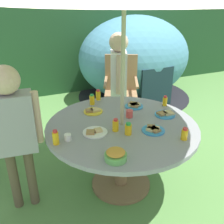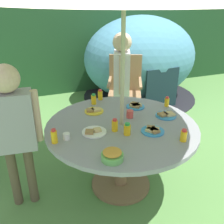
{
  "view_description": "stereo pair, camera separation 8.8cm",
  "coord_description": "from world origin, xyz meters",
  "px_view_note": "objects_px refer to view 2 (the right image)",
  "views": [
    {
      "loc": [
        -0.88,
        -1.89,
        1.8
      ],
      "look_at": [
        -0.06,
        0.08,
        0.8
      ],
      "focal_mm": 41.31,
      "sensor_mm": 36.0,
      "label": 1
    },
    {
      "loc": [
        -0.8,
        -1.92,
        1.8
      ],
      "look_at": [
        -0.06,
        0.08,
        0.8
      ],
      "focal_mm": 41.31,
      "sensor_mm": 36.0,
      "label": 2
    }
  ],
  "objects_px": {
    "plate_far_right": "(135,106)",
    "juice_bottle_mid_left": "(127,129)",
    "wooden_chair": "(125,87)",
    "child_in_grey_shirt": "(13,122)",
    "plate_near_left": "(94,111)",
    "cup_near": "(130,114)",
    "juice_bottle_mid_right": "(54,136)",
    "juice_bottle_spot_b": "(167,102)",
    "snack_bowl": "(112,155)",
    "plate_back_edge": "(94,132)",
    "plate_far_left": "(166,115)",
    "juice_bottle_center_back": "(184,136)",
    "juice_bottle_front_edge": "(100,95)",
    "plate_center_front": "(153,130)",
    "juice_bottle_spot_a": "(94,99)",
    "dome_tent": "(140,58)",
    "garden_table": "(121,137)",
    "cup_far": "(66,136)",
    "juice_bottle_near_right": "(115,125)",
    "child_in_white_shirt": "(122,73)"
  },
  "relations": [
    {
      "from": "plate_far_right",
      "to": "juice_bottle_mid_left",
      "type": "height_order",
      "value": "juice_bottle_mid_left"
    },
    {
      "from": "wooden_chair",
      "to": "child_in_grey_shirt",
      "type": "relative_size",
      "value": 0.75
    },
    {
      "from": "child_in_grey_shirt",
      "to": "plate_near_left",
      "type": "relative_size",
      "value": 6.87
    },
    {
      "from": "plate_far_right",
      "to": "cup_near",
      "type": "bearing_deg",
      "value": -127.07
    },
    {
      "from": "juice_bottle_mid_right",
      "to": "juice_bottle_spot_b",
      "type": "relative_size",
      "value": 1.15
    },
    {
      "from": "snack_bowl",
      "to": "plate_back_edge",
      "type": "xyz_separation_m",
      "value": [
        -0.01,
        0.42,
        -0.03
      ]
    },
    {
      "from": "child_in_grey_shirt",
      "to": "cup_near",
      "type": "distance_m",
      "value": 1.05
    },
    {
      "from": "plate_far_left",
      "to": "juice_bottle_center_back",
      "type": "xyz_separation_m",
      "value": [
        -0.11,
        -0.45,
        0.04
      ]
    },
    {
      "from": "juice_bottle_mid_left",
      "to": "juice_bottle_front_edge",
      "type": "bearing_deg",
      "value": 88.21
    },
    {
      "from": "plate_center_front",
      "to": "juice_bottle_front_edge",
      "type": "height_order",
      "value": "juice_bottle_front_edge"
    },
    {
      "from": "juice_bottle_spot_a",
      "to": "juice_bottle_front_edge",
      "type": "bearing_deg",
      "value": 42.65
    },
    {
      "from": "snack_bowl",
      "to": "plate_back_edge",
      "type": "relative_size",
      "value": 0.76
    },
    {
      "from": "snack_bowl",
      "to": "juice_bottle_spot_b",
      "type": "height_order",
      "value": "juice_bottle_spot_b"
    },
    {
      "from": "plate_near_left",
      "to": "cup_near",
      "type": "xyz_separation_m",
      "value": [
        0.29,
        -0.24,
        0.02
      ]
    },
    {
      "from": "dome_tent",
      "to": "garden_table",
      "type": "bearing_deg",
      "value": -121.07
    },
    {
      "from": "child_in_grey_shirt",
      "to": "plate_far_left",
      "type": "relative_size",
      "value": 6.65
    },
    {
      "from": "dome_tent",
      "to": "plate_back_edge",
      "type": "xyz_separation_m",
      "value": [
        -1.53,
        -2.26,
        -0.01
      ]
    },
    {
      "from": "dome_tent",
      "to": "cup_far",
      "type": "relative_size",
      "value": 37.15
    },
    {
      "from": "juice_bottle_mid_right",
      "to": "cup_far",
      "type": "relative_size",
      "value": 2.16
    },
    {
      "from": "cup_far",
      "to": "wooden_chair",
      "type": "bearing_deg",
      "value": 51.59
    },
    {
      "from": "garden_table",
      "to": "juice_bottle_mid_right",
      "type": "xyz_separation_m",
      "value": [
        -0.62,
        -0.1,
        0.19
      ]
    },
    {
      "from": "child_in_grey_shirt",
      "to": "cup_near",
      "type": "height_order",
      "value": "child_in_grey_shirt"
    },
    {
      "from": "juice_bottle_spot_b",
      "to": "cup_far",
      "type": "distance_m",
      "value": 1.16
    },
    {
      "from": "garden_table",
      "to": "child_in_grey_shirt",
      "type": "distance_m",
      "value": 0.96
    },
    {
      "from": "juice_bottle_spot_b",
      "to": "cup_far",
      "type": "relative_size",
      "value": 1.87
    },
    {
      "from": "plate_far_right",
      "to": "juice_bottle_mid_left",
      "type": "distance_m",
      "value": 0.59
    },
    {
      "from": "dome_tent",
      "to": "plate_far_right",
      "type": "bearing_deg",
      "value": -118.61
    },
    {
      "from": "child_in_grey_shirt",
      "to": "plate_far_right",
      "type": "relative_size",
      "value": 6.94
    },
    {
      "from": "wooden_chair",
      "to": "plate_near_left",
      "type": "relative_size",
      "value": 5.17
    },
    {
      "from": "garden_table",
      "to": "plate_near_left",
      "type": "height_order",
      "value": "plate_near_left"
    },
    {
      "from": "garden_table",
      "to": "cup_near",
      "type": "relative_size",
      "value": 19.17
    },
    {
      "from": "snack_bowl",
      "to": "cup_far",
      "type": "bearing_deg",
      "value": 122.74
    },
    {
      "from": "dome_tent",
      "to": "plate_back_edge",
      "type": "bearing_deg",
      "value": -125.6
    },
    {
      "from": "plate_back_edge",
      "to": "juice_bottle_spot_b",
      "type": "height_order",
      "value": "juice_bottle_spot_b"
    },
    {
      "from": "juice_bottle_mid_right",
      "to": "cup_far",
      "type": "distance_m",
      "value": 0.11
    },
    {
      "from": "plate_near_left",
      "to": "cup_far",
      "type": "height_order",
      "value": "cup_far"
    },
    {
      "from": "juice_bottle_near_right",
      "to": "cup_far",
      "type": "relative_size",
      "value": 1.98
    },
    {
      "from": "child_in_grey_shirt",
      "to": "juice_bottle_front_edge",
      "type": "xyz_separation_m",
      "value": [
        0.92,
        0.54,
        -0.09
      ]
    },
    {
      "from": "juice_bottle_mid_left",
      "to": "juice_bottle_spot_b",
      "type": "height_order",
      "value": "same"
    },
    {
      "from": "child_in_grey_shirt",
      "to": "juice_bottle_near_right",
      "type": "distance_m",
      "value": 0.84
    },
    {
      "from": "child_in_white_shirt",
      "to": "plate_back_edge",
      "type": "distance_m",
      "value": 1.25
    },
    {
      "from": "cup_far",
      "to": "juice_bottle_spot_a",
      "type": "bearing_deg",
      "value": 56.36
    },
    {
      "from": "plate_far_right",
      "to": "juice_bottle_mid_left",
      "type": "xyz_separation_m",
      "value": [
        -0.31,
        -0.5,
        0.04
      ]
    },
    {
      "from": "plate_back_edge",
      "to": "juice_bottle_mid_right",
      "type": "bearing_deg",
      "value": -172.24
    },
    {
      "from": "plate_far_right",
      "to": "cup_far",
      "type": "bearing_deg",
      "value": -153.61
    },
    {
      "from": "dome_tent",
      "to": "juice_bottle_near_right",
      "type": "bearing_deg",
      "value": -122.04
    },
    {
      "from": "child_in_white_shirt",
      "to": "plate_back_edge",
      "type": "height_order",
      "value": "child_in_white_shirt"
    },
    {
      "from": "snack_bowl",
      "to": "plate_far_right",
      "type": "bearing_deg",
      "value": 55.26
    },
    {
      "from": "garden_table",
      "to": "snack_bowl",
      "type": "height_order",
      "value": "snack_bowl"
    },
    {
      "from": "juice_bottle_mid_left",
      "to": "juice_bottle_spot_b",
      "type": "distance_m",
      "value": 0.75
    }
  ]
}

